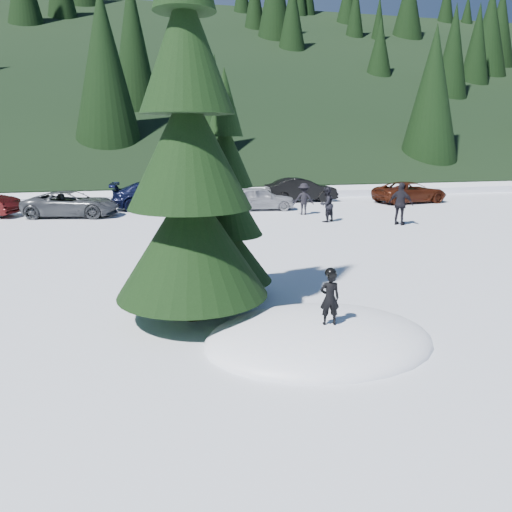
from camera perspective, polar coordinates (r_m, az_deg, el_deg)
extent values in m
plane|color=white|center=(9.84, 7.21, -9.63)|extent=(200.00, 200.00, 0.00)
ellipsoid|color=white|center=(9.84, 7.21, -9.63)|extent=(4.48, 3.52, 0.96)
cylinder|color=black|center=(10.75, -7.22, -3.63)|extent=(0.38, 0.38, 1.40)
cone|color=black|center=(10.49, -7.40, 2.08)|extent=(3.20, 3.20, 2.46)
cone|color=black|center=(10.29, -7.72, 12.29)|extent=(2.54, 2.54, 2.46)
cone|color=black|center=(10.42, -8.06, 22.57)|extent=(1.88, 1.88, 2.46)
cylinder|color=black|center=(12.28, -3.33, -2.35)|extent=(0.26, 0.26, 1.00)
cone|color=black|center=(12.12, -3.38, 0.65)|extent=(2.20, 2.20, 1.52)
cone|color=black|center=(11.92, -3.45, 6.05)|extent=(1.75, 1.75, 1.52)
cone|color=black|center=(11.82, -3.53, 11.59)|extent=(1.29, 1.29, 1.52)
cone|color=black|center=(11.84, -3.62, 17.15)|extent=(0.84, 0.84, 1.52)
imported|color=black|center=(9.21, 8.42, -4.79)|extent=(0.40, 0.30, 1.00)
imported|color=black|center=(23.32, 8.05, 5.87)|extent=(0.99, 0.92, 1.63)
imported|color=black|center=(23.16, 16.22, 5.74)|extent=(1.07, 1.14, 1.89)
imported|color=black|center=(25.41, 5.48, 6.50)|extent=(1.13, 0.80, 1.59)
imported|color=#45484C|center=(26.30, -20.32, 5.61)|extent=(4.88, 3.01, 1.26)
imported|color=black|center=(27.74, -10.87, 6.81)|extent=(5.35, 2.60, 1.50)
imported|color=#9EA0A7|center=(26.99, 0.49, 6.61)|extent=(3.81, 1.83, 1.26)
imported|color=black|center=(30.76, 5.16, 7.55)|extent=(4.35, 1.60, 1.42)
imported|color=#3E160B|center=(31.48, 17.19, 6.99)|extent=(4.72, 2.64, 1.25)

